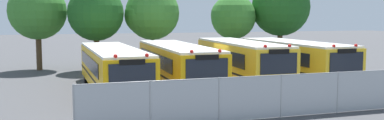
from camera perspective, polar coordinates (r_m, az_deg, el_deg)
ground_plane at (r=25.23m, az=2.24°, el=-3.54°), size 160.00×160.00×0.00m
school_bus_0 at (r=23.58m, az=-10.69°, el=-0.99°), size 2.85×11.26×2.56m
school_bus_1 at (r=24.34m, az=-2.03°, el=-0.58°), size 2.63×10.73×2.64m
school_bus_2 at (r=25.55m, az=6.63°, el=-0.15°), size 2.73×9.96×2.78m
school_bus_3 at (r=27.33m, az=13.65°, el=0.05°), size 2.79×10.22×2.72m
tree_0 at (r=34.49m, az=-20.21°, el=6.28°), size 4.39×4.39×6.76m
tree_1 at (r=32.85m, az=-13.01°, el=6.32°), size 4.23×4.23×6.52m
tree_2 at (r=33.84m, az=-5.72°, el=6.29°), size 4.43×4.33×6.61m
tree_3 at (r=36.93m, az=5.40°, el=5.93°), size 3.91×3.91×6.08m
tree_4 at (r=38.02m, az=11.85°, el=7.00°), size 5.12×5.12×7.55m
chainlink_fence at (r=17.69m, az=12.00°, el=-4.69°), size 16.51×0.07×1.79m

